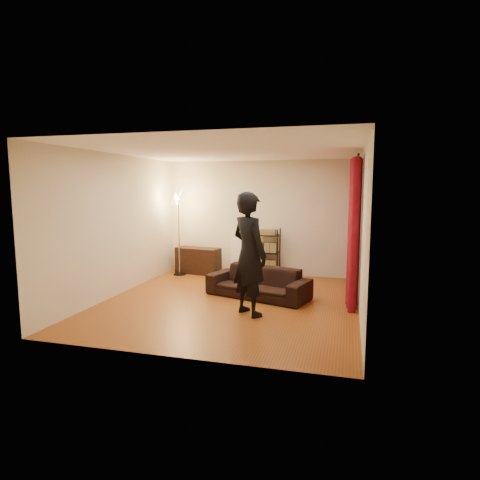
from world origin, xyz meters
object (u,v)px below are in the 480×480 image
(person, at_px, (249,254))
(sofa, at_px, (258,282))
(floor_lamp, at_px, (179,234))
(storage_boxes, at_px, (240,256))
(wire_shelf, at_px, (268,252))
(media_cabinet, at_px, (198,261))

(person, bearing_deg, sofa, -47.87)
(sofa, relative_size, floor_lamp, 0.98)
(storage_boxes, distance_m, floor_lamp, 1.54)
(storage_boxes, xyz_separation_m, floor_lamp, (-1.36, -0.44, 0.55))
(sofa, height_order, wire_shelf, wire_shelf)
(wire_shelf, bearing_deg, storage_boxes, -172.59)
(sofa, xyz_separation_m, wire_shelf, (-0.18, 1.83, 0.28))
(sofa, xyz_separation_m, storage_boxes, (-0.87, 1.87, 0.15))
(sofa, height_order, person, person)
(sofa, relative_size, person, 0.97)
(floor_lamp, bearing_deg, media_cabinet, 33.69)
(sofa, xyz_separation_m, media_cabinet, (-1.86, 1.68, 0.03))
(person, xyz_separation_m, media_cabinet, (-1.95, 2.74, -0.69))
(media_cabinet, bearing_deg, person, -45.80)
(media_cabinet, bearing_deg, floor_lamp, -137.47)
(person, height_order, media_cabinet, person)
(sofa, height_order, storage_boxes, storage_boxes)
(storage_boxes, height_order, wire_shelf, wire_shelf)
(sofa, distance_m, media_cabinet, 2.51)
(sofa, relative_size, media_cabinet, 1.80)
(person, xyz_separation_m, wire_shelf, (-0.26, 2.89, -0.44))
(storage_boxes, bearing_deg, media_cabinet, -169.28)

